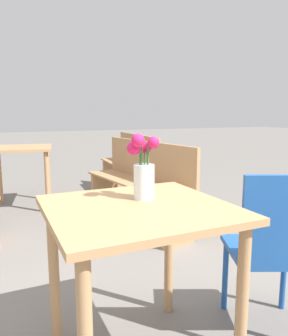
{
  "coord_description": "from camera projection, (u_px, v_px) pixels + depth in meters",
  "views": [
    {
      "loc": [
        -0.53,
        -1.23,
        1.14
      ],
      "look_at": [
        0.07,
        0.09,
        0.89
      ],
      "focal_mm": 35.0,
      "sensor_mm": 36.0,
      "label": 1
    }
  ],
  "objects": [
    {
      "name": "bench_middle",
      "position": [
        141.0,
        180.0,
        3.39
      ],
      "size": [
        0.6,
        1.57,
        0.85
      ],
      "color": "tan",
      "rests_on": "ground_plane"
    },
    {
      "name": "flower_vase",
      "position": [
        144.0,
        172.0,
        1.47
      ],
      "size": [
        0.14,
        0.13,
        0.3
      ],
      "color": "silver",
      "rests_on": "table_front"
    },
    {
      "name": "bench_near",
      "position": [
        131.0,
        164.0,
        4.48
      ],
      "size": [
        0.42,
        1.44,
        0.85
      ],
      "color": "tan",
      "rests_on": "ground_plane"
    },
    {
      "name": "table_back",
      "position": [
        21.0,
        158.0,
        3.9
      ],
      "size": [
        0.81,
        0.8,
        0.74
      ],
      "color": "tan",
      "rests_on": "ground_plane"
    },
    {
      "name": "table_front",
      "position": [
        139.0,
        235.0,
        1.41
      ],
      "size": [
        0.76,
        0.73,
        0.75
      ],
      "color": "tan",
      "rests_on": "ground_plane"
    },
    {
      "name": "cafe_chair",
      "position": [
        275.0,
        245.0,
        1.6
      ],
      "size": [
        0.53,
        0.53,
        0.87
      ],
      "color": "#1E519E",
      "rests_on": "ground_plane"
    }
  ]
}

